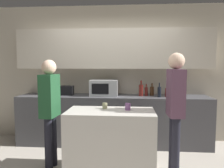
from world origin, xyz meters
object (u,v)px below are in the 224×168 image
object	(u,v)px
microwave	(104,88)
bottle_2	(152,91)
bottle_1	(146,91)
bottle_3	(159,92)
cup_0	(128,107)
bottle_0	(141,90)
bottle_4	(167,92)
potted_plant	(179,86)
cup_1	(105,106)
toaster	(67,90)
person_left	(175,103)
person_center	(50,105)

from	to	relation	value
microwave	bottle_2	distance (m)	0.92
bottle_2	bottle_1	bearing A→B (deg)	-154.59
bottle_2	bottle_3	xyz separation A→B (m)	(0.11, -0.20, 0.01)
microwave	cup_0	xyz separation A→B (m)	(0.46, -1.09, -0.15)
bottle_0	bottle_4	bearing A→B (deg)	-8.97
bottle_3	bottle_4	world-z (taller)	bottle_3
potted_plant	cup_1	bearing A→B (deg)	-141.39
toaster	bottle_3	size ratio (longest dim) A/B	0.99
toaster	microwave	bearing A→B (deg)	-0.12
microwave	cup_1	distance (m)	1.03
bottle_4	toaster	bearing A→B (deg)	177.62
bottle_0	bottle_4	size ratio (longest dim) A/B	1.31
bottle_1	bottle_2	world-z (taller)	bottle_2
bottle_0	bottle_3	size ratio (longest dim) A/B	1.13
bottle_4	bottle_0	bearing A→B (deg)	171.03
bottle_2	person_left	bearing A→B (deg)	-80.45
microwave	bottle_4	world-z (taller)	microwave
cup_1	toaster	bearing A→B (deg)	130.50
toaster	bottle_3	distance (m)	1.77
potted_plant	bottle_1	size ratio (longest dim) A/B	1.74
toaster	person_left	xyz separation A→B (m)	(1.85, -1.11, -0.02)
microwave	bottle_1	world-z (taller)	microwave
bottle_4	potted_plant	bearing A→B (deg)	19.39
cup_0	bottle_2	bearing A→B (deg)	68.94
toaster	bottle_4	distance (m)	1.91
person_left	cup_0	bearing A→B (deg)	86.28
bottle_4	person_center	world-z (taller)	person_center
bottle_2	cup_1	size ratio (longest dim) A/B	2.85
bottle_3	cup_0	bearing A→B (deg)	-120.14
bottle_1	person_left	bearing A→B (deg)	-74.58
bottle_2	toaster	bearing A→B (deg)	-177.29
toaster	person_center	size ratio (longest dim) A/B	0.16
bottle_1	bottle_3	bearing A→B (deg)	-33.01
person_center	toaster	bearing A→B (deg)	-172.27
microwave	person_center	size ratio (longest dim) A/B	0.33
microwave	person_center	distance (m)	1.28
bottle_0	bottle_1	world-z (taller)	bottle_0
potted_plant	cup_0	distance (m)	1.45
potted_plant	bottle_1	distance (m)	0.61
bottle_0	bottle_3	world-z (taller)	bottle_0
bottle_4	bottle_2	bearing A→B (deg)	148.44
potted_plant	cup_1	size ratio (longest dim) A/B	4.76
bottle_4	cup_1	bearing A→B (deg)	-138.17
toaster	bottle_0	xyz separation A→B (m)	(1.44, -0.01, 0.02)
bottle_1	bottle_4	world-z (taller)	bottle_1
microwave	person_left	distance (m)	1.57
bottle_3	bottle_1	bearing A→B (deg)	146.99
microwave	cup_0	size ratio (longest dim) A/B	5.32
potted_plant	toaster	bearing A→B (deg)	180.00
bottle_1	person_center	distance (m)	1.84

